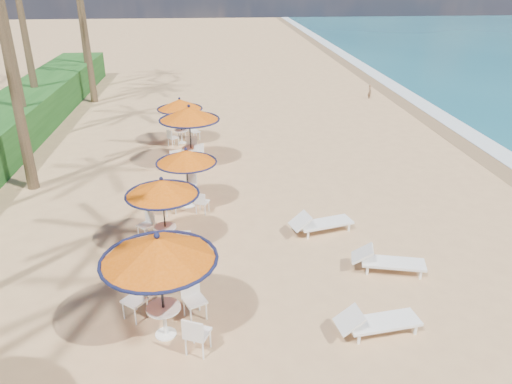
% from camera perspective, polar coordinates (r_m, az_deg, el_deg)
% --- Properties ---
extents(ground, '(160.00, 160.00, 0.00)m').
position_cam_1_polar(ground, '(12.85, 13.54, -13.71)').
color(ground, tan).
rests_on(ground, ground).
extents(foam_strip, '(1.20, 140.00, 0.04)m').
position_cam_1_polar(foam_strip, '(24.75, 27.14, 3.23)').
color(foam_strip, white).
rests_on(foam_strip, ground).
extents(wetsand_band, '(1.40, 140.00, 0.02)m').
position_cam_1_polar(wetsand_band, '(24.29, 25.34, 3.21)').
color(wetsand_band, olive).
rests_on(wetsand_band, ground).
extents(station_0, '(2.57, 2.57, 2.69)m').
position_cam_1_polar(station_0, '(11.08, -10.79, -7.79)').
color(station_0, black).
rests_on(station_0, ground).
extents(station_1, '(2.19, 2.19, 2.28)m').
position_cam_1_polar(station_1, '(14.81, -10.81, -0.51)').
color(station_1, black).
rests_on(station_1, ground).
extents(station_2, '(2.11, 2.19, 2.21)m').
position_cam_1_polar(station_2, '(17.30, -7.97, 3.18)').
color(station_2, black).
rests_on(station_2, ground).
extents(station_3, '(2.54, 2.54, 2.65)m').
position_cam_1_polar(station_3, '(21.10, -7.65, 8.02)').
color(station_3, black).
rests_on(station_3, ground).
extents(station_4, '(2.15, 2.15, 2.25)m').
position_cam_1_polar(station_4, '(24.13, -8.65, 9.28)').
color(station_4, black).
rests_on(station_4, ground).
extents(lounger_near, '(2.06, 0.89, 0.71)m').
position_cam_1_polar(lounger_near, '(12.16, 13.45, -14.19)').
color(lounger_near, white).
rests_on(lounger_near, ground).
extents(lounger_mid, '(2.11, 1.10, 0.72)m').
position_cam_1_polar(lounger_mid, '(14.43, 14.61, -7.59)').
color(lounger_mid, white).
rests_on(lounger_mid, ground).
extents(lounger_far, '(2.15, 1.15, 0.74)m').
position_cam_1_polar(lounger_far, '(16.04, 7.24, -3.49)').
color(lounger_far, white).
rests_on(lounger_far, ground).
extents(person, '(0.24, 0.35, 0.96)m').
position_cam_1_polar(person, '(33.67, 12.87, 11.16)').
color(person, brown).
rests_on(person, ground).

